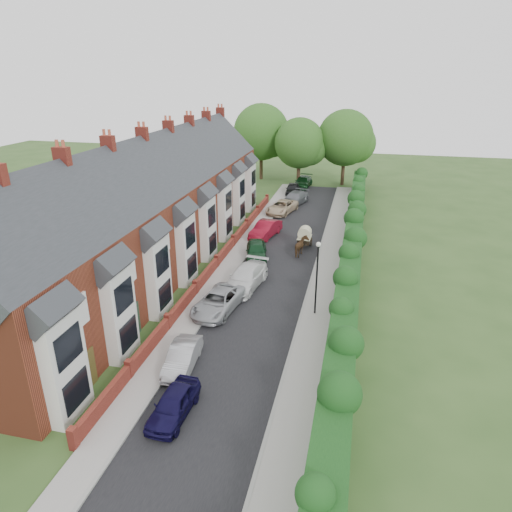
{
  "coord_description": "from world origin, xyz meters",
  "views": [
    {
      "loc": [
        5.68,
        -22.85,
        15.13
      ],
      "look_at": [
        -1.54,
        7.9,
        2.2
      ],
      "focal_mm": 32.0,
      "sensor_mm": 36.0,
      "label": 1
    }
  ],
  "objects": [
    {
      "name": "ground",
      "position": [
        0.0,
        0.0,
        0.0
      ],
      "size": [
        140.0,
        140.0,
        0.0
      ],
      "primitive_type": "plane",
      "color": "#2D4C1E",
      "rests_on": "ground"
    },
    {
      "name": "road",
      "position": [
        -0.5,
        11.0,
        0.01
      ],
      "size": [
        6.0,
        58.0,
        0.02
      ],
      "primitive_type": "cube",
      "color": "black",
      "rests_on": "ground"
    },
    {
      "name": "pavement_hedge_side",
      "position": [
        3.6,
        11.0,
        0.06
      ],
      "size": [
        2.2,
        58.0,
        0.12
      ],
      "primitive_type": "cube",
      "color": "#9A9792",
      "rests_on": "ground"
    },
    {
      "name": "pavement_house_side",
      "position": [
        -4.35,
        11.0,
        0.06
      ],
      "size": [
        1.7,
        58.0,
        0.12
      ],
      "primitive_type": "cube",
      "color": "#9A9792",
      "rests_on": "ground"
    },
    {
      "name": "kerb_hedge_side",
      "position": [
        2.55,
        11.0,
        0.07
      ],
      "size": [
        0.18,
        58.0,
        0.13
      ],
      "primitive_type": "cube",
      "color": "gray",
      "rests_on": "ground"
    },
    {
      "name": "kerb_house_side",
      "position": [
        -3.55,
        11.0,
        0.07
      ],
      "size": [
        0.18,
        58.0,
        0.13
      ],
      "primitive_type": "cube",
      "color": "gray",
      "rests_on": "ground"
    },
    {
      "name": "hedge",
      "position": [
        5.4,
        11.0,
        1.6
      ],
      "size": [
        2.1,
        58.0,
        2.85
      ],
      "color": "#113613",
      "rests_on": "ground"
    },
    {
      "name": "terrace_row",
      "position": [
        -10.87,
        9.98,
        4.47
      ],
      "size": [
        9.05,
        40.5,
        11.5
      ],
      "color": "brown",
      "rests_on": "ground"
    },
    {
      "name": "garden_wall_row",
      "position": [
        -5.35,
        10.0,
        0.46
      ],
      "size": [
        0.35,
        40.35,
        1.1
      ],
      "color": "maroon",
      "rests_on": "ground"
    },
    {
      "name": "lamppost",
      "position": [
        3.4,
        4.0,
        3.3
      ],
      "size": [
        0.32,
        0.32,
        5.16
      ],
      "color": "black",
      "rests_on": "ground"
    },
    {
      "name": "tree_far_left",
      "position": [
        -2.65,
        40.08,
        5.71
      ],
      "size": [
        7.14,
        6.8,
        9.29
      ],
      "color": "#332316",
      "rests_on": "ground"
    },
    {
      "name": "tree_far_right",
      "position": [
        3.39,
        42.08,
        6.31
      ],
      "size": [
        7.98,
        7.6,
        10.31
      ],
      "color": "#332316",
      "rests_on": "ground"
    },
    {
      "name": "tree_far_back",
      "position": [
        -8.59,
        43.08,
        6.62
      ],
      "size": [
        8.4,
        8.0,
        10.82
      ],
      "color": "#332316",
      "rests_on": "ground"
    },
    {
      "name": "car_navy",
      "position": [
        -1.98,
        -7.09,
        0.65
      ],
      "size": [
        1.67,
        3.84,
        1.29
      ],
      "primitive_type": "imported",
      "rotation": [
        0.0,
        0.0,
        -0.04
      ],
      "color": "black",
      "rests_on": "ground"
    },
    {
      "name": "car_silver_a",
      "position": [
        -2.99,
        -3.46,
        0.64
      ],
      "size": [
        1.7,
        4.01,
        1.29
      ],
      "primitive_type": "imported",
      "rotation": [
        0.0,
        0.0,
        0.09
      ],
      "color": "#99999D",
      "rests_on": "ground"
    },
    {
      "name": "car_silver_b",
      "position": [
        -3.0,
        3.02,
        0.7
      ],
      "size": [
        2.99,
        5.29,
        1.39
      ],
      "primitive_type": "imported",
      "rotation": [
        0.0,
        0.0,
        -0.14
      ],
      "color": "#A3A6AB",
      "rests_on": "ground"
    },
    {
      "name": "car_white",
      "position": [
        -2.12,
        7.0,
        0.77
      ],
      "size": [
        2.85,
        5.57,
        1.55
      ],
      "primitive_type": "imported",
      "rotation": [
        0.0,
        0.0,
        -0.13
      ],
      "color": "white",
      "rests_on": "ground"
    },
    {
      "name": "car_green",
      "position": [
        -2.62,
        12.6,
        0.74
      ],
      "size": [
        2.71,
        4.65,
        1.49
      ],
      "primitive_type": "imported",
      "rotation": [
        0.0,
        0.0,
        0.23
      ],
      "color": "#10361A",
      "rests_on": "ground"
    },
    {
      "name": "car_red",
      "position": [
        -3.0,
        18.2,
        0.77
      ],
      "size": [
        2.62,
        4.94,
        1.55
      ],
      "primitive_type": "imported",
      "rotation": [
        0.0,
        0.0,
        -0.22
      ],
      "color": "maroon",
      "rests_on": "ground"
    },
    {
      "name": "car_beige",
      "position": [
        -2.88,
        26.46,
        0.7
      ],
      "size": [
        3.48,
        5.48,
        1.41
      ],
      "primitive_type": "imported",
      "rotation": [
        0.0,
        0.0,
        -0.24
      ],
      "color": "#CCB393",
      "rests_on": "ground"
    },
    {
      "name": "car_grey",
      "position": [
        -2.0,
        30.32,
        0.75
      ],
      "size": [
        3.32,
        5.5,
        1.49
      ],
      "primitive_type": "imported",
      "rotation": [
        0.0,
        0.0,
        -0.26
      ],
      "color": "slate",
      "rests_on": "ground"
    },
    {
      "name": "car_black",
      "position": [
        -3.0,
        35.0,
        0.71
      ],
      "size": [
        2.01,
        4.31,
        1.43
      ],
      "primitive_type": "imported",
      "rotation": [
        0.0,
        0.0,
        0.08
      ],
      "color": "black",
      "rests_on": "ground"
    },
    {
      "name": "horse",
      "position": [
        1.06,
        14.09,
        0.84
      ],
      "size": [
        1.17,
        2.09,
        1.68
      ],
      "primitive_type": "imported",
      "rotation": [
        0.0,
        0.0,
        3.0
      ],
      "color": "#4E331C",
      "rests_on": "ground"
    },
    {
      "name": "horse_cart",
      "position": [
        1.06,
        16.24,
        1.13
      ],
      "size": [
        1.24,
        2.74,
        1.98
      ],
      "color": "black",
      "rests_on": "ground"
    },
    {
      "name": "car_extra_far",
      "position": [
        -2.24,
        39.35,
        0.72
      ],
      "size": [
        2.4,
        5.12,
        1.44
      ],
      "primitive_type": "imported",
      "rotation": [
        0.0,
        0.0,
        -0.08
      ],
      "color": "black",
      "rests_on": "ground"
    }
  ]
}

